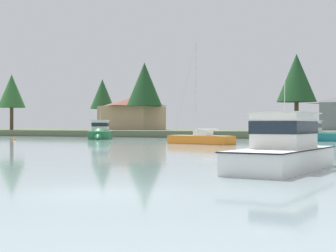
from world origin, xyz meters
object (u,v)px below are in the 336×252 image
cruiser_teal (303,136)px  cruiser_green (100,135)px  mooring_buoy_orange (15,139)px  cruiser_white (289,155)px  sailboat_orange (200,142)px

cruiser_teal → cruiser_green: bearing=-173.6°
cruiser_green → cruiser_teal: 28.37m
cruiser_green → mooring_buoy_orange: size_ratio=22.45×
cruiser_green → cruiser_teal: bearing=6.4°
cruiser_white → sailboat_orange: size_ratio=0.81×
cruiser_white → sailboat_orange: sailboat_orange is taller
cruiser_white → sailboat_orange: bearing=119.2°
sailboat_orange → cruiser_teal: bearing=63.7°
cruiser_green → cruiser_teal: (28.19, 3.17, -0.03)m
cruiser_teal → mooring_buoy_orange: cruiser_teal is taller
cruiser_green → mooring_buoy_orange: (-7.80, -9.03, -0.53)m
cruiser_green → sailboat_orange: size_ratio=0.89×
cruiser_green → sailboat_orange: sailboat_orange is taller
sailboat_orange → cruiser_teal: sailboat_orange is taller
cruiser_white → cruiser_teal: 42.88m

